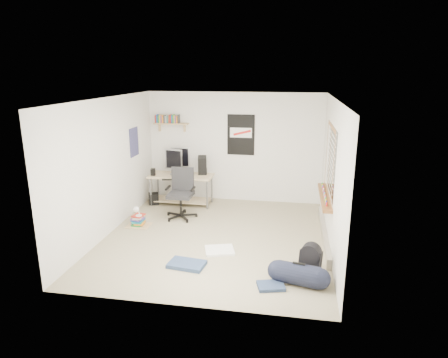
% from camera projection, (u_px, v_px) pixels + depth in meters
% --- Properties ---
extents(floor, '(4.00, 4.50, 0.01)m').
position_uv_depth(floor, '(216.00, 237.00, 7.33)').
color(floor, gray).
rests_on(floor, ground).
extents(ceiling, '(4.00, 4.50, 0.01)m').
position_uv_depth(ceiling, '(215.00, 99.00, 6.67)').
color(ceiling, white).
rests_on(ceiling, ground).
extents(back_wall, '(4.00, 0.01, 2.50)m').
position_uv_depth(back_wall, '(234.00, 147.00, 9.14)').
color(back_wall, silver).
rests_on(back_wall, ground).
extents(left_wall, '(0.01, 4.50, 2.50)m').
position_uv_depth(left_wall, '(109.00, 167.00, 7.34)').
color(left_wall, silver).
rests_on(left_wall, ground).
extents(right_wall, '(0.01, 4.50, 2.50)m').
position_uv_depth(right_wall, '(333.00, 176.00, 6.67)').
color(right_wall, silver).
rests_on(right_wall, ground).
extents(desk, '(1.50, 0.86, 0.65)m').
position_uv_depth(desk, '(182.00, 189.00, 9.05)').
color(desk, tan).
rests_on(desk, floor).
extents(monitor_left, '(0.43, 0.20, 0.46)m').
position_uv_depth(monitor_left, '(174.00, 166.00, 8.96)').
color(monitor_left, '#9D9EA2').
rests_on(monitor_left, desk).
extents(monitor_right, '(0.44, 0.20, 0.47)m').
position_uv_depth(monitor_right, '(181.00, 164.00, 9.15)').
color(monitor_right, '#B0B0B5').
rests_on(monitor_right, desk).
extents(pc_tower, '(0.28, 0.44, 0.42)m').
position_uv_depth(pc_tower, '(202.00, 166.00, 9.09)').
color(pc_tower, black).
rests_on(pc_tower, desk).
extents(keyboard, '(0.47, 0.27, 0.02)m').
position_uv_depth(keyboard, '(172.00, 179.00, 8.76)').
color(keyboard, black).
rests_on(keyboard, desk).
extents(speaker_left, '(0.12, 0.12, 0.20)m').
position_uv_depth(speaker_left, '(153.00, 173.00, 8.91)').
color(speaker_left, black).
rests_on(speaker_left, desk).
extents(speaker_right, '(0.13, 0.13, 0.19)m').
position_uv_depth(speaker_right, '(204.00, 172.00, 9.00)').
color(speaker_right, black).
rests_on(speaker_right, desk).
extents(office_chair, '(0.69, 0.69, 1.04)m').
position_uv_depth(office_chair, '(181.00, 195.00, 8.17)').
color(office_chair, black).
rests_on(office_chair, floor).
extents(wall_shelf, '(0.80, 0.22, 0.24)m').
position_uv_depth(wall_shelf, '(171.00, 124.00, 9.14)').
color(wall_shelf, tan).
rests_on(wall_shelf, back_wall).
extents(poster_back_wall, '(0.62, 0.03, 0.92)m').
position_uv_depth(poster_back_wall, '(241.00, 135.00, 9.02)').
color(poster_back_wall, black).
rests_on(poster_back_wall, back_wall).
extents(poster_left_wall, '(0.02, 0.42, 0.60)m').
position_uv_depth(poster_left_wall, '(134.00, 142.00, 8.41)').
color(poster_left_wall, navy).
rests_on(poster_left_wall, left_wall).
extents(window, '(0.10, 1.50, 1.26)m').
position_uv_depth(window, '(329.00, 161.00, 6.91)').
color(window, brown).
rests_on(window, right_wall).
extents(baseboard_heater, '(0.08, 2.50, 0.18)m').
position_uv_depth(baseboard_heater, '(324.00, 233.00, 7.27)').
color(baseboard_heater, '#B7B2A8').
rests_on(baseboard_heater, floor).
extents(backpack, '(0.37, 0.33, 0.41)m').
position_uv_depth(backpack, '(310.00, 264.00, 5.89)').
color(backpack, black).
rests_on(backpack, floor).
extents(duffel_bag, '(0.37, 0.37, 0.61)m').
position_uv_depth(duffel_bag, '(298.00, 275.00, 5.68)').
color(duffel_bag, black).
rests_on(duffel_bag, floor).
extents(tshirt, '(0.57, 0.53, 0.04)m').
position_uv_depth(tshirt, '(220.00, 250.00, 6.75)').
color(tshirt, silver).
rests_on(tshirt, floor).
extents(jeans_a, '(0.61, 0.43, 0.06)m').
position_uv_depth(jeans_a, '(187.00, 264.00, 6.24)').
color(jeans_a, navy).
rests_on(jeans_a, floor).
extents(jeans_b, '(0.43, 0.37, 0.05)m').
position_uv_depth(jeans_b, '(271.00, 286.00, 5.63)').
color(jeans_b, navy).
rests_on(jeans_b, floor).
extents(book_stack, '(0.51, 0.43, 0.32)m').
position_uv_depth(book_stack, '(138.00, 219.00, 7.83)').
color(book_stack, brown).
rests_on(book_stack, floor).
extents(desk_lamp, '(0.18, 0.23, 0.20)m').
position_uv_depth(desk_lamp, '(138.00, 208.00, 7.74)').
color(desk_lamp, silver).
rests_on(desk_lamp, book_stack).
extents(subwoofer, '(0.29, 0.29, 0.25)m').
position_uv_depth(subwoofer, '(154.00, 199.00, 9.08)').
color(subwoofer, black).
rests_on(subwoofer, floor).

